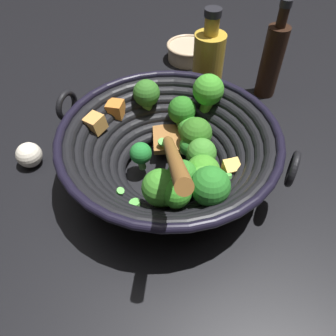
% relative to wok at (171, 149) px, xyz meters
% --- Properties ---
extents(ground_plane, '(4.00, 4.00, 0.00)m').
position_rel_wok_xyz_m(ground_plane, '(0.00, 0.00, -0.07)').
color(ground_plane, black).
extents(wok, '(0.38, 0.36, 0.23)m').
position_rel_wok_xyz_m(wok, '(0.00, 0.00, 0.00)').
color(wok, black).
rests_on(wok, ground).
extents(soy_sauce_bottle, '(0.04, 0.04, 0.21)m').
position_rel_wok_xyz_m(soy_sauce_bottle, '(0.17, -0.28, 0.02)').
color(soy_sauce_bottle, black).
rests_on(soy_sauce_bottle, ground).
extents(cooking_oil_bottle, '(0.06, 0.06, 0.19)m').
position_rel_wok_xyz_m(cooking_oil_bottle, '(0.20, -0.15, 0.01)').
color(cooking_oil_bottle, gold).
rests_on(cooking_oil_bottle, ground).
extents(prep_bowl, '(0.11, 0.11, 0.04)m').
position_rel_wok_xyz_m(prep_bowl, '(0.36, -0.17, -0.05)').
color(prep_bowl, tan).
rests_on(prep_bowl, ground).
extents(garlic_bulb, '(0.05, 0.05, 0.05)m').
position_rel_wok_xyz_m(garlic_bulb, '(0.11, 0.23, -0.05)').
color(garlic_bulb, silver).
rests_on(garlic_bulb, ground).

